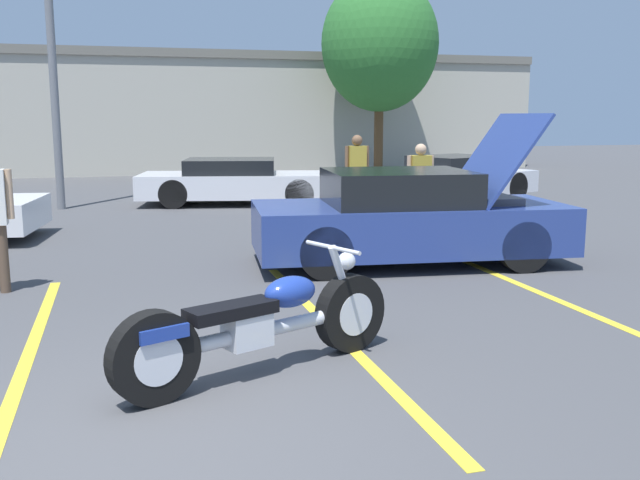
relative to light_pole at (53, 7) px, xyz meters
name	(u,v)px	position (x,y,z in m)	size (l,w,h in m)	color
ground_plane	(130,451)	(1.23, -12.65, -4.41)	(80.00, 80.00, 0.00)	#474749
parking_stripe_middle	(28,357)	(0.39, -10.57, -4.41)	(0.12, 5.83, 0.01)	yellow
parking_stripe_back	(334,331)	(3.20, -10.57, -4.41)	(0.12, 5.83, 0.01)	yellow
parking_stripe_far	(581,310)	(6.00, -10.57, -4.41)	(0.12, 5.83, 0.01)	yellow
far_building	(117,109)	(1.23, 10.83, -2.08)	(32.00, 4.20, 4.40)	#B2AD9E
light_pole	(53,7)	(0.00, 0.00, 0.00)	(1.21, 0.28, 8.06)	slate
tree_background	(380,44)	(10.06, 6.81, 0.11)	(4.03, 4.03, 6.86)	brown
motorcycle	(261,325)	(2.28, -11.54, -4.00)	(2.45, 1.22, 0.99)	black
show_car_hood_open	(410,218)	(5.18, -7.73, -3.76)	(4.54, 2.31, 2.12)	navy
parked_car_mid_right_row	(237,182)	(3.92, -0.12, -3.88)	(4.90, 2.77, 1.08)	silver
parked_car_right_row	(457,179)	(9.17, -1.16, -3.86)	(4.44, 3.07, 1.13)	silver
spectator_by_show_car	(357,169)	(5.95, -3.04, -3.40)	(0.52, 0.22, 1.70)	gray
spectator_far_lot	(420,180)	(6.48, -5.07, -3.48)	(0.52, 0.21, 1.59)	#38476B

